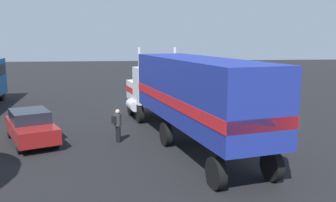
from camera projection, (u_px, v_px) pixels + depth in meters
ground_plane at (151, 114)px, 23.97m from camera, size 120.00×120.00×0.00m
lane_stripe_near at (207, 117)px, 23.08m from camera, size 4.32×1.15×0.01m
lane_stripe_mid at (247, 113)px, 24.14m from camera, size 4.36×0.94×0.01m
semi_truck at (187, 91)px, 16.91m from camera, size 14.36×5.55×4.50m
person_bystander at (118, 124)px, 17.31m from camera, size 0.41×0.48×1.63m
parked_car at (31, 126)px, 17.26m from camera, size 4.75×3.44×1.57m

